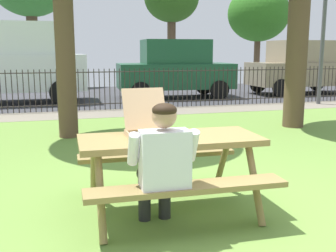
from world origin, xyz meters
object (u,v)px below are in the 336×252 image
(parked_car_center, at_px, (7,61))
(parked_car_right, at_px, (175,68))
(picnic_table_foreground, at_px, (170,154))
(pizza_box_open, at_px, (149,127))
(parked_car_far_right, at_px, (301,67))
(lamp_post_walkway, at_px, (324,25))
(far_tree_midright, at_px, (258,14))
(adult_at_table, at_px, (162,162))

(parked_car_center, bearing_deg, parked_car_right, -0.00)
(picnic_table_foreground, bearing_deg, pizza_box_open, 153.49)
(picnic_table_foreground, relative_size, parked_car_right, 0.46)
(parked_car_far_right, bearing_deg, lamp_post_walkway, -113.28)
(picnic_table_foreground, distance_m, parked_car_center, 10.00)
(lamp_post_walkway, bearing_deg, parked_car_center, 163.02)
(parked_car_far_right, height_order, far_tree_midright, far_tree_midright)
(lamp_post_walkway, distance_m, parked_car_center, 9.64)
(adult_at_table, height_order, lamp_post_walkway, lamp_post_walkway)
(pizza_box_open, bearing_deg, lamp_post_walkway, 44.40)
(pizza_box_open, relative_size, parked_car_far_right, 0.14)
(parked_car_right, height_order, far_tree_midright, far_tree_midright)
(picnic_table_foreground, distance_m, parked_car_far_right, 12.51)
(picnic_table_foreground, height_order, parked_car_far_right, parked_car_far_right)
(pizza_box_open, bearing_deg, far_tree_midright, 58.98)
(parked_car_center, distance_m, far_tree_midright, 14.01)
(parked_car_right, bearing_deg, picnic_table_foreground, -106.99)
(lamp_post_walkway, distance_m, far_tree_midright, 10.05)
(pizza_box_open, distance_m, far_tree_midright, 19.24)
(far_tree_midright, bearing_deg, parked_car_right, -134.62)
(pizza_box_open, relative_size, adult_at_table, 0.48)
(far_tree_midright, bearing_deg, lamp_post_walkway, -106.88)
(adult_at_table, distance_m, lamp_post_walkway, 10.26)
(adult_at_table, relative_size, far_tree_midright, 0.24)
(picnic_table_foreground, relative_size, far_tree_midright, 0.36)
(adult_at_table, bearing_deg, parked_car_right, 72.68)
(parked_car_center, height_order, parked_car_right, parked_car_center)
(parked_car_far_right, bearing_deg, parked_car_right, -180.00)
(picnic_table_foreground, height_order, far_tree_midright, far_tree_midright)
(picnic_table_foreground, relative_size, parked_car_center, 0.39)
(adult_at_table, bearing_deg, parked_car_center, 102.38)
(pizza_box_open, distance_m, parked_car_center, 9.84)
(lamp_post_walkway, height_order, parked_car_center, lamp_post_walkway)
(pizza_box_open, xyz_separation_m, adult_at_table, (-0.02, -0.59, -0.20))
(picnic_table_foreground, relative_size, adult_at_table, 1.54)
(adult_at_table, relative_size, lamp_post_walkway, 0.31)
(pizza_box_open, relative_size, parked_car_right, 0.14)
(parked_car_far_right, bearing_deg, picnic_table_foreground, -129.33)
(parked_car_center, bearing_deg, far_tree_midright, 29.23)
(picnic_table_foreground, xyz_separation_m, far_tree_midright, (9.62, 16.42, 2.95))
(parked_car_right, distance_m, far_tree_midright, 9.82)
(parked_car_right, bearing_deg, lamp_post_walkway, -36.63)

